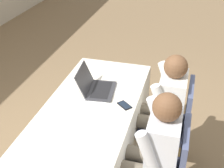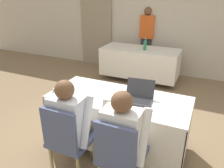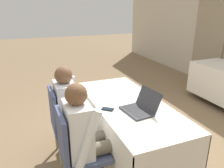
{
  "view_description": "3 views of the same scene",
  "coord_description": "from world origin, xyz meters",
  "px_view_note": "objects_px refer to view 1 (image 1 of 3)",
  "views": [
    {
      "loc": [
        -2.04,
        -0.76,
        2.23
      ],
      "look_at": [
        0.0,
        -0.2,
        0.99
      ],
      "focal_mm": 50.0,
      "sensor_mm": 36.0,
      "label": 1
    },
    {
      "loc": [
        0.93,
        -2.24,
        1.96
      ],
      "look_at": [
        0.0,
        -0.2,
        0.99
      ],
      "focal_mm": 35.0,
      "sensor_mm": 36.0,
      "label": 2
    },
    {
      "loc": [
        2.05,
        -1.03,
        1.78
      ],
      "look_at": [
        0.0,
        -0.2,
        0.99
      ],
      "focal_mm": 35.0,
      "sensor_mm": 36.0,
      "label": 3
    }
  ],
  "objects_px": {
    "chair_near_right": "(172,122)",
    "person_checkered_shirt": "(152,151)",
    "cell_phone": "(125,105)",
    "laptop": "(96,87)",
    "person_white_shirt": "(163,106)"
  },
  "relations": [
    {
      "from": "chair_near_right",
      "to": "person_checkered_shirt",
      "type": "distance_m",
      "value": 0.64
    },
    {
      "from": "laptop",
      "to": "cell_phone",
      "type": "xyz_separation_m",
      "value": [
        -0.16,
        -0.3,
        -0.04
      ]
    },
    {
      "from": "cell_phone",
      "to": "laptop",
      "type": "bearing_deg",
      "value": 102.58
    },
    {
      "from": "chair_near_right",
      "to": "laptop",
      "type": "bearing_deg",
      "value": -85.57
    },
    {
      "from": "person_white_shirt",
      "to": "chair_near_right",
      "type": "bearing_deg",
      "value": 90.0
    },
    {
      "from": "laptop",
      "to": "chair_near_right",
      "type": "relative_size",
      "value": 0.42
    },
    {
      "from": "chair_near_right",
      "to": "person_checkered_shirt",
      "type": "height_order",
      "value": "person_checkered_shirt"
    },
    {
      "from": "cell_phone",
      "to": "chair_near_right",
      "type": "height_order",
      "value": "chair_near_right"
    },
    {
      "from": "person_checkered_shirt",
      "to": "person_white_shirt",
      "type": "relative_size",
      "value": 1.0
    },
    {
      "from": "cell_phone",
      "to": "person_checkered_shirt",
      "type": "height_order",
      "value": "person_checkered_shirt"
    },
    {
      "from": "chair_near_right",
      "to": "cell_phone",
      "type": "bearing_deg",
      "value": -61.65
    },
    {
      "from": "laptop",
      "to": "cell_phone",
      "type": "height_order",
      "value": "laptop"
    },
    {
      "from": "cell_phone",
      "to": "person_checkered_shirt",
      "type": "xyz_separation_m",
      "value": [
        -0.39,
        -0.3,
        -0.09
      ]
    },
    {
      "from": "cell_phone",
      "to": "person_white_shirt",
      "type": "relative_size",
      "value": 0.12
    },
    {
      "from": "cell_phone",
      "to": "person_white_shirt",
      "type": "height_order",
      "value": "person_white_shirt"
    }
  ]
}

